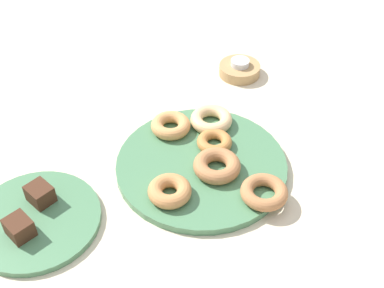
# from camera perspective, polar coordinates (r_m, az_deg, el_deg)

# --- Properties ---
(ground_plane) EXTENTS (2.40, 2.40, 0.00)m
(ground_plane) POSITION_cam_1_polar(r_m,az_deg,el_deg) (1.06, 1.06, -2.69)
(ground_plane) COLOR beige
(donut_plate) EXTENTS (0.35, 0.35, 0.02)m
(donut_plate) POSITION_cam_1_polar(r_m,az_deg,el_deg) (1.05, 1.06, -2.37)
(donut_plate) COLOR #4C7F56
(donut_plate) RESTS_ON ground_plane
(donut_0) EXTENTS (0.11, 0.11, 0.03)m
(donut_0) POSITION_cam_1_polar(r_m,az_deg,el_deg) (1.13, 2.18, 2.75)
(donut_0) COLOR #EABC84
(donut_0) RESTS_ON donut_plate
(donut_1) EXTENTS (0.13, 0.13, 0.03)m
(donut_1) POSITION_cam_1_polar(r_m,az_deg,el_deg) (1.02, 2.81, -2.45)
(donut_1) COLOR #B27547
(donut_1) RESTS_ON donut_plate
(donut_2) EXTENTS (0.11, 0.11, 0.03)m
(donut_2) POSITION_cam_1_polar(r_m,az_deg,el_deg) (0.97, -2.52, -5.29)
(donut_2) COLOR #C6844C
(donut_2) RESTS_ON donut_plate
(donut_3) EXTENTS (0.10, 0.10, 0.03)m
(donut_3) POSITION_cam_1_polar(r_m,az_deg,el_deg) (0.98, 8.09, -5.37)
(donut_3) COLOR #B27547
(donut_3) RESTS_ON donut_plate
(donut_4) EXTENTS (0.12, 0.12, 0.03)m
(donut_4) POSITION_cam_1_polar(r_m,az_deg,el_deg) (1.11, -2.40, 2.10)
(donut_4) COLOR tan
(donut_4) RESTS_ON donut_plate
(donut_5) EXTENTS (0.09, 0.09, 0.02)m
(donut_5) POSITION_cam_1_polar(r_m,az_deg,el_deg) (1.07, 2.53, 0.23)
(donut_5) COLOR #BC7A3D
(donut_5) RESTS_ON donut_plate
(cake_plate) EXTENTS (0.24, 0.24, 0.01)m
(cake_plate) POSITION_cam_1_polar(r_m,az_deg,el_deg) (1.00, -17.12, -8.14)
(cake_plate) COLOR #4C7F56
(cake_plate) RESTS_ON ground_plane
(brownie_near) EXTENTS (0.04, 0.05, 0.04)m
(brownie_near) POSITION_cam_1_polar(r_m,az_deg,el_deg) (0.96, -18.81, -8.87)
(brownie_near) COLOR #472819
(brownie_near) RESTS_ON cake_plate
(brownie_far) EXTENTS (0.05, 0.05, 0.04)m
(brownie_far) POSITION_cam_1_polar(r_m,az_deg,el_deg) (1.01, -16.68, -5.39)
(brownie_far) COLOR #472819
(brownie_far) RESTS_ON cake_plate
(candle_holder) EXTENTS (0.10, 0.10, 0.03)m
(candle_holder) POSITION_cam_1_polar(r_m,az_deg,el_deg) (1.32, 5.35, 8.30)
(candle_holder) COLOR tan
(candle_holder) RESTS_ON ground_plane
(tealight) EXTENTS (0.05, 0.05, 0.01)m
(tealight) POSITION_cam_1_polar(r_m,az_deg,el_deg) (1.31, 5.41, 9.07)
(tealight) COLOR silver
(tealight) RESTS_ON candle_holder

